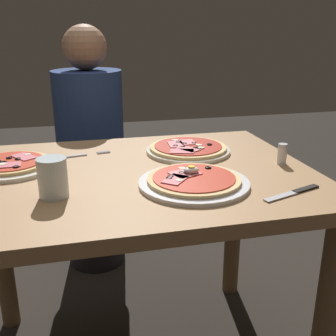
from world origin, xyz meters
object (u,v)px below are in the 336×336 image
object	(u,v)px
pizza_foreground	(194,181)
water_glass_near	(53,180)
fork	(84,155)
salt_shaker	(282,154)
diner_person	(92,158)
pizza_across_left	(188,149)
dining_table	(137,209)
pizza_across_right	(10,165)
knife	(296,192)

from	to	relation	value
pizza_foreground	water_glass_near	distance (m)	0.38
fork	salt_shaker	size ratio (longest dim) A/B	2.35
fork	diner_person	bearing A→B (deg)	84.93
pizza_across_left	salt_shaker	bearing A→B (deg)	-37.01
dining_table	salt_shaker	world-z (taller)	salt_shaker
pizza_across_left	pizza_across_right	bearing A→B (deg)	-176.51
water_glass_near	salt_shaker	xyz separation A→B (m)	(0.71, 0.11, -0.01)
pizza_foreground	water_glass_near	world-z (taller)	water_glass_near
pizza_across_left	salt_shaker	xyz separation A→B (m)	(0.26, -0.19, 0.02)
pizza_across_left	knife	bearing A→B (deg)	-67.71
dining_table	water_glass_near	xyz separation A→B (m)	(-0.24, -0.14, 0.17)
diner_person	pizza_foreground	bearing A→B (deg)	104.51
pizza_across_left	diner_person	bearing A→B (deg)	117.15
diner_person	salt_shaker	bearing A→B (deg)	125.42
dining_table	water_glass_near	distance (m)	0.33
fork	salt_shaker	xyz separation A→B (m)	(0.62, -0.24, 0.03)
water_glass_near	pizza_across_left	bearing A→B (deg)	33.83
pizza_foreground	diner_person	bearing A→B (deg)	104.51
knife	pizza_foreground	bearing A→B (deg)	154.48
fork	pizza_foreground	bearing A→B (deg)	-51.38
pizza_across_right	salt_shaker	xyz separation A→B (m)	(0.85, -0.16, 0.02)
dining_table	water_glass_near	world-z (taller)	water_glass_near
knife	salt_shaker	size ratio (longest dim) A/B	2.84
salt_shaker	pizza_across_right	bearing A→B (deg)	169.38
water_glass_near	diner_person	bearing A→B (deg)	81.15
fork	diner_person	world-z (taller)	diner_person
dining_table	pizza_across_right	size ratio (longest dim) A/B	3.84
dining_table	pizza_across_left	xyz separation A→B (m)	(0.21, 0.16, 0.14)
water_glass_near	salt_shaker	bearing A→B (deg)	8.62
diner_person	fork	bearing A→B (deg)	84.93
dining_table	fork	world-z (taller)	fork
pizza_foreground	pizza_across_right	world-z (taller)	pizza_foreground
diner_person	knife	bearing A→B (deg)	115.18
pizza_across_right	knife	distance (m)	0.86
dining_table	fork	distance (m)	0.28
pizza_across_right	salt_shaker	distance (m)	0.86
pizza_across_left	pizza_across_right	size ratio (longest dim) A/B	1.04
dining_table	pizza_across_right	bearing A→B (deg)	162.01
pizza_foreground	pizza_across_left	distance (m)	0.32
pizza_across_left	pizza_across_right	distance (m)	0.59
knife	salt_shaker	world-z (taller)	salt_shaker
pizza_across_left	pizza_foreground	bearing A→B (deg)	-103.36
dining_table	salt_shaker	size ratio (longest dim) A/B	16.23
pizza_across_right	diner_person	world-z (taller)	diner_person
dining_table	diner_person	size ratio (longest dim) A/B	0.92
salt_shaker	knife	bearing A→B (deg)	-109.54
water_glass_near	diner_person	xyz separation A→B (m)	(0.14, 0.91, -0.23)
dining_table	water_glass_near	bearing A→B (deg)	-148.76
salt_shaker	diner_person	distance (m)	1.00
fork	knife	distance (m)	0.72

